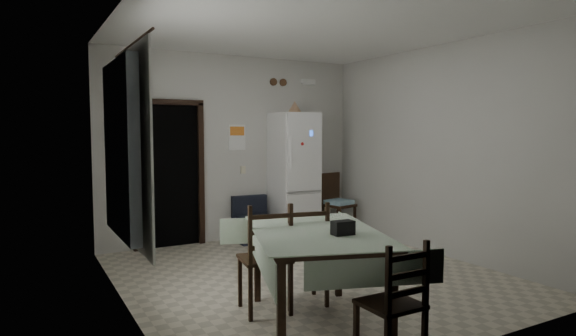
# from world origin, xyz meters

# --- Properties ---
(ground) EXTENTS (4.50, 4.50, 0.00)m
(ground) POSITION_xyz_m (0.00, 0.00, 0.00)
(ground) COLOR #BEB59B
(ground) RESTS_ON ground
(ceiling) EXTENTS (4.20, 4.50, 0.02)m
(ceiling) POSITION_xyz_m (0.00, 0.00, 2.90)
(ceiling) COLOR white
(ceiling) RESTS_ON ground
(wall_back) EXTENTS (4.20, 0.02, 2.90)m
(wall_back) POSITION_xyz_m (0.00, 2.25, 1.45)
(wall_back) COLOR beige
(wall_back) RESTS_ON ground
(wall_front) EXTENTS (4.20, 0.02, 2.90)m
(wall_front) POSITION_xyz_m (0.00, -2.25, 1.45)
(wall_front) COLOR beige
(wall_front) RESTS_ON ground
(wall_left) EXTENTS (0.02, 4.50, 2.90)m
(wall_left) POSITION_xyz_m (-2.10, 0.00, 1.45)
(wall_left) COLOR beige
(wall_left) RESTS_ON ground
(wall_right) EXTENTS (0.02, 4.50, 2.90)m
(wall_right) POSITION_xyz_m (2.10, 0.00, 1.45)
(wall_right) COLOR beige
(wall_right) RESTS_ON ground
(doorway) EXTENTS (1.06, 0.52, 2.22)m
(doorway) POSITION_xyz_m (-1.05, 2.45, 1.06)
(doorway) COLOR black
(doorway) RESTS_ON ground
(window_recess) EXTENTS (0.10, 1.20, 1.60)m
(window_recess) POSITION_xyz_m (-2.15, -0.20, 1.55)
(window_recess) COLOR silver
(window_recess) RESTS_ON ground
(curtain) EXTENTS (0.02, 1.45, 1.85)m
(curtain) POSITION_xyz_m (-2.04, -0.20, 1.55)
(curtain) COLOR silver
(curtain) RESTS_ON ground
(curtain_rod) EXTENTS (0.02, 1.60, 0.02)m
(curtain_rod) POSITION_xyz_m (-2.03, -0.20, 2.50)
(curtain_rod) COLOR black
(curtain_rod) RESTS_ON ground
(calendar) EXTENTS (0.28, 0.02, 0.40)m
(calendar) POSITION_xyz_m (0.05, 2.24, 1.62)
(calendar) COLOR white
(calendar) RESTS_ON ground
(calendar_image) EXTENTS (0.24, 0.01, 0.14)m
(calendar_image) POSITION_xyz_m (0.05, 2.23, 1.72)
(calendar_image) COLOR orange
(calendar_image) RESTS_ON ground
(light_switch) EXTENTS (0.08, 0.02, 0.12)m
(light_switch) POSITION_xyz_m (0.15, 2.24, 1.10)
(light_switch) COLOR beige
(light_switch) RESTS_ON ground
(vent_left) EXTENTS (0.12, 0.03, 0.12)m
(vent_left) POSITION_xyz_m (0.70, 2.23, 2.52)
(vent_left) COLOR #543721
(vent_left) RESTS_ON ground
(vent_right) EXTENTS (0.12, 0.03, 0.12)m
(vent_right) POSITION_xyz_m (0.88, 2.23, 2.52)
(vent_right) COLOR #543721
(vent_right) RESTS_ON ground
(emergency_light) EXTENTS (0.25, 0.07, 0.09)m
(emergency_light) POSITION_xyz_m (1.35, 2.21, 2.55)
(emergency_light) COLOR white
(emergency_light) RESTS_ON ground
(fridge) EXTENTS (0.66, 0.66, 2.01)m
(fridge) POSITION_xyz_m (0.91, 1.93, 1.01)
(fridge) COLOR white
(fridge) RESTS_ON ground
(tan_cone) EXTENTS (0.25, 0.25, 0.19)m
(tan_cone) POSITION_xyz_m (0.95, 1.97, 2.11)
(tan_cone) COLOR tan
(tan_cone) RESTS_ON fridge
(navy_seat) EXTENTS (0.60, 0.58, 0.70)m
(navy_seat) POSITION_xyz_m (0.21, 1.93, 0.35)
(navy_seat) COLOR black
(navy_seat) RESTS_ON ground
(corner_chair) EXTENTS (0.53, 0.53, 1.01)m
(corner_chair) POSITION_xyz_m (1.67, 1.74, 0.51)
(corner_chair) COLOR black
(corner_chair) RESTS_ON ground
(dining_table) EXTENTS (1.53, 1.88, 0.85)m
(dining_table) POSITION_xyz_m (-0.74, -1.30, 0.42)
(dining_table) COLOR #ACC2A6
(dining_table) RESTS_ON ground
(black_bag) EXTENTS (0.19, 0.12, 0.12)m
(black_bag) POSITION_xyz_m (-0.63, -1.56, 0.91)
(black_bag) COLOR black
(black_bag) RESTS_ON dining_table
(dining_chair_far_left) EXTENTS (0.52, 0.52, 1.05)m
(dining_chair_far_left) POSITION_xyz_m (-0.97, -0.78, 0.53)
(dining_chair_far_left) COLOR black
(dining_chair_far_left) RESTS_ON ground
(dining_chair_far_right) EXTENTS (0.53, 0.53, 1.03)m
(dining_chair_far_right) POSITION_xyz_m (-0.54, -0.75, 0.51)
(dining_chair_far_right) COLOR black
(dining_chair_far_right) RESTS_ON ground
(dining_chair_near_head) EXTENTS (0.41, 0.41, 0.94)m
(dining_chair_near_head) POSITION_xyz_m (-0.65, -2.18, 0.47)
(dining_chair_near_head) COLOR black
(dining_chair_near_head) RESTS_ON ground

